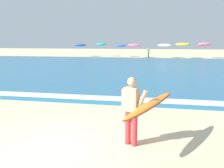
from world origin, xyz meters
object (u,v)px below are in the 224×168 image
Objects in this scene: beach_umbrella_4 at (164,45)px; beach_umbrella_5 at (183,44)px; beach_umbrella_0 at (80,45)px; beach_umbrella_2 at (121,46)px; beach_umbrella_6 at (205,44)px; beach_umbrella_1 at (102,44)px; surfer_with_board at (140,107)px; beach_umbrella_3 at (134,45)px; beachgoer_near_row_left at (149,53)px.

beach_umbrella_5 is (2.74, -0.17, 0.13)m from beach_umbrella_4.
beach_umbrella_0 reaches higher than beach_umbrella_4.
beach_umbrella_0 is at bearing 175.67° from beach_umbrella_4.
beach_umbrella_2 is at bearing 168.28° from beach_umbrella_5.
beach_umbrella_4 is 6.14m from beach_umbrella_6.
beach_umbrella_2 is at bearing -8.78° from beach_umbrella_1.
surfer_with_board is 33.95m from beach_umbrella_3.
beach_umbrella_5 is at bearing -5.24° from beachgoer_near_row_left.
beach_umbrella_2 is (6.94, 0.83, -0.08)m from beach_umbrella_0.
beach_umbrella_5 is (16.87, -1.24, 0.17)m from beach_umbrella_0.
beach_umbrella_4 reaches higher than beachgoer_near_row_left.
beach_umbrella_0 is 1.00× the size of beach_umbrella_4.
beach_umbrella_1 is 13.66m from beach_umbrella_5.
beach_umbrella_6 is at bearing -5.40° from beach_umbrella_1.
beach_umbrella_0 is at bearing 175.81° from beach_umbrella_5.
beach_umbrella_2 is at bearing 175.49° from beach_umbrella_6.
beach_umbrella_5 reaches higher than beach_umbrella_3.
surfer_with_board is 1.03× the size of beach_umbrella_4.
surfer_with_board is 1.02× the size of beach_umbrella_3.
beach_umbrella_1 is 6.34m from beach_umbrella_3.
beach_umbrella_3 reaches higher than beach_umbrella_0.
beach_umbrella_3 is at bearing 96.55° from surfer_with_board.
beach_umbrella_1 is at bearing 167.17° from beach_umbrella_4.
beachgoer_near_row_left is (4.75, -1.59, -1.04)m from beach_umbrella_2.
beach_umbrella_1 reaches higher than surfer_with_board.
beach_umbrella_6 reaches higher than beachgoer_near_row_left.
beach_umbrella_5 is (3.59, 33.28, 1.10)m from surfer_with_board.
beach_umbrella_5 is 1.52× the size of beachgoer_near_row_left.
beach_umbrella_1 reaches higher than beach_umbrella_3.
beach_umbrella_0 reaches higher than beach_umbrella_2.
beach_umbrella_6 is (20.21, -0.22, 0.17)m from beach_umbrella_0.
beach_umbrella_0 is 0.96× the size of beach_umbrella_5.
beach_umbrella_5 is (13.41, -2.60, 0.03)m from beach_umbrella_1.
beachgoer_near_row_left is at bearing -14.47° from beach_umbrella_1.
beach_umbrella_1 is at bearing 160.00° from beach_umbrella_3.
beach_umbrella_3 is 0.97× the size of beach_umbrella_5.
beach_umbrella_1 reaches higher than beach_umbrella_2.
beach_umbrella_1 is 8.59m from beachgoer_near_row_left.
beachgoer_near_row_left is (-2.45, 0.31, -1.15)m from beach_umbrella_4.
beach_umbrella_3 is 4.73m from beach_umbrella_4.
beach_umbrella_2 is at bearing 161.54° from beachgoer_near_row_left.
surfer_with_board is at bearing -91.45° from beach_umbrella_4.
surfer_with_board is at bearing -87.29° from beachgoer_near_row_left.
beach_umbrella_4 is (4.72, -0.26, -0.03)m from beach_umbrella_3.
beach_umbrella_0 is 0.99× the size of beach_umbrella_3.
beach_umbrella_3 reaches higher than beachgoer_near_row_left.
beach_umbrella_3 is at bearing -176.90° from beach_umbrella_6.
beach_umbrella_4 is (14.13, -1.07, 0.04)m from beach_umbrella_0.
beach_umbrella_6 is 1.59× the size of beachgoer_near_row_left.
beachgoer_near_row_left is at bearing -176.38° from beach_umbrella_6.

